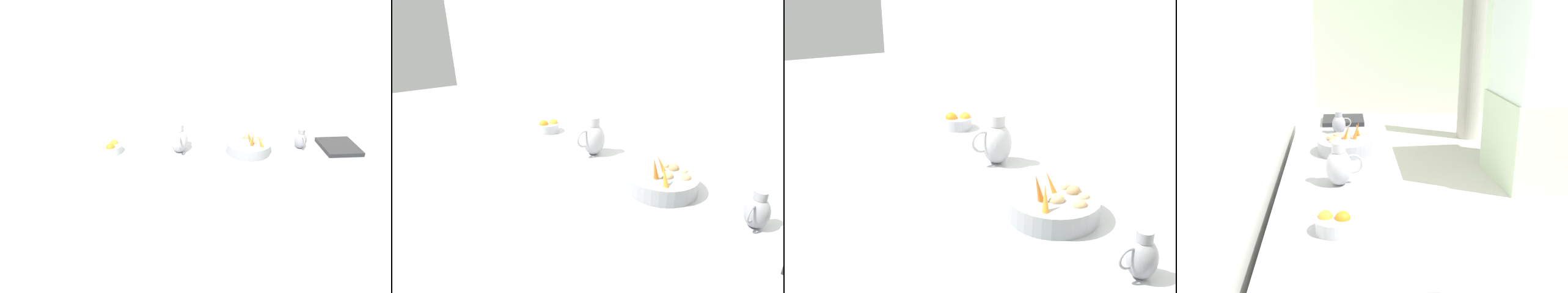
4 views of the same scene
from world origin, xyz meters
TOP-DOWN VIEW (x-y plane):
  - tile_wall_left at (-1.95, 0.62)m, footprint 0.10×9.18m
  - back_wall_green at (2.10, 5.15)m, footprint 8.00×0.10m
  - prep_counter at (-1.48, 0.12)m, footprint 0.71×2.75m
  - vegetable_colander at (-1.46, 0.39)m, footprint 0.37×0.37m
  - orange_bowl at (-1.52, -0.76)m, footprint 0.18×0.18m
  - metal_pitcher_tall at (-1.50, -0.19)m, footprint 0.21×0.15m
  - metal_pitcher_short at (-1.50, 0.85)m, footprint 0.15×0.10m
  - counter_sink_basin at (-1.46, 1.19)m, footprint 0.34×0.30m
  - glass_block_booth at (0.83, 2.12)m, footprint 1.46×1.10m
  - support_column at (0.29, 3.73)m, footprint 0.31×0.31m

SIDE VIEW (x-z plane):
  - prep_counter at x=-1.48m, z-range 0.00..0.93m
  - counter_sink_basin at x=-1.46m, z-range 0.93..0.96m
  - orange_bowl at x=-1.52m, z-range 0.92..1.02m
  - vegetable_colander at x=-1.46m, z-range 0.87..1.08m
  - metal_pitcher_short at x=-1.50m, z-range 0.92..1.09m
  - metal_pitcher_tall at x=-1.50m, z-range 0.91..1.17m
  - glass_block_booth at x=0.83m, z-range -0.02..2.26m
  - tile_wall_left at x=-1.95m, z-range 0.00..3.00m
  - back_wall_green at x=2.10m, z-range 0.00..3.00m
  - support_column at x=0.29m, z-range 0.00..3.00m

